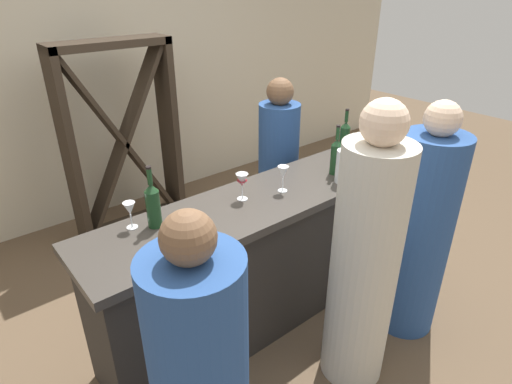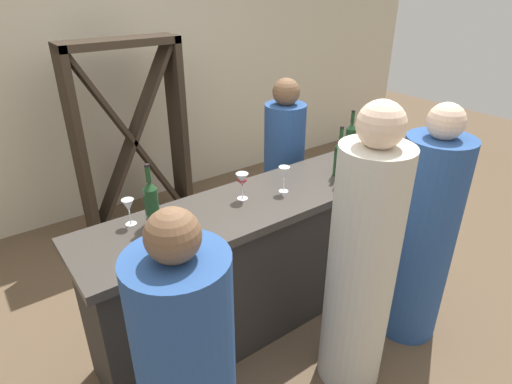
{
  "view_description": "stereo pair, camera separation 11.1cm",
  "coord_description": "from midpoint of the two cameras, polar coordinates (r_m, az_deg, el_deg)",
  "views": [
    {
      "loc": [
        -1.41,
        -1.71,
        2.11
      ],
      "look_at": [
        0.0,
        0.0,
        0.98
      ],
      "focal_mm": 30.0,
      "sensor_mm": 36.0,
      "label": 1
    },
    {
      "loc": [
        -1.32,
        -1.78,
        2.11
      ],
      "look_at": [
        0.0,
        0.0,
        0.98
      ],
      "focal_mm": 30.0,
      "sensor_mm": 36.0,
      "label": 2
    }
  ],
  "objects": [
    {
      "name": "wine_glass_near_right",
      "position": [
        2.3,
        -15.32,
        -1.9
      ],
      "size": [
        0.06,
        0.06,
        0.15
      ],
      "color": "white",
      "rests_on": "bar_counter"
    },
    {
      "name": "person_server_behind",
      "position": [
        3.4,
        4.62,
        2.01
      ],
      "size": [
        0.31,
        0.31,
        1.45
      ],
      "rotation": [
        0.0,
        0.0,
        -1.57
      ],
      "color": "#284C8C",
      "rests_on": "ground"
    },
    {
      "name": "person_center_guest",
      "position": [
        1.88,
        -7.25,
        -23.69
      ],
      "size": [
        0.48,
        0.48,
        1.44
      ],
      "rotation": [
        0.0,
        0.0,
        1.87
      ],
      "color": "#284C8C",
      "rests_on": "ground"
    },
    {
      "name": "wine_bottle_center_olive_green",
      "position": [
        3.19,
        13.48,
        6.97
      ],
      "size": [
        0.07,
        0.07,
        0.33
      ],
      "color": "#193D1E",
      "rests_on": "bar_counter"
    },
    {
      "name": "wine_rack",
      "position": [
        3.84,
        -15.42,
        6.66
      ],
      "size": [
        0.95,
        0.28,
        1.67
      ],
      "color": "#33281E",
      "rests_on": "ground"
    },
    {
      "name": "wine_glass_near_left",
      "position": [
        2.56,
        5.01,
        2.4
      ],
      "size": [
        0.07,
        0.07,
        0.16
      ],
      "color": "white",
      "rests_on": "bar_counter"
    },
    {
      "name": "ground_plane",
      "position": [
        3.06,
        1.09,
        -16.52
      ],
      "size": [
        12.0,
        12.0,
        0.0
      ],
      "primitive_type": "plane",
      "color": "brown"
    },
    {
      "name": "wine_glass_near_center",
      "position": [
        2.47,
        -0.56,
        1.48
      ],
      "size": [
        0.07,
        0.07,
        0.16
      ],
      "color": "white",
      "rests_on": "bar_counter"
    },
    {
      "name": "wine_bottle_leftmost_olive_green",
      "position": [
        2.27,
        -12.42,
        -1.29
      ],
      "size": [
        0.07,
        0.07,
        0.34
      ],
      "color": "#193D1E",
      "rests_on": "bar_counter"
    },
    {
      "name": "wine_bottle_second_left_olive_green",
      "position": [
        2.83,
        12.15,
        4.54
      ],
      "size": [
        0.07,
        0.07,
        0.33
      ],
      "color": "#193D1E",
      "rests_on": "bar_counter"
    },
    {
      "name": "bar_counter",
      "position": [
        2.76,
        1.17,
        -9.46
      ],
      "size": [
        2.15,
        0.55,
        0.93
      ],
      "color": "#2A2723",
      "rests_on": "ground"
    },
    {
      "name": "person_left_guest",
      "position": [
        2.32,
        15.25,
        -9.66
      ],
      "size": [
        0.38,
        0.38,
        1.63
      ],
      "rotation": [
        0.0,
        0.0,
        1.63
      ],
      "color": "beige",
      "rests_on": "ground"
    },
    {
      "name": "water_pitcher",
      "position": [
        2.73,
        13.27,
        3.1
      ],
      "size": [
        0.12,
        0.12,
        0.21
      ],
      "color": "silver",
      "rests_on": "bar_counter"
    },
    {
      "name": "back_wall",
      "position": [
        4.24,
        -17.94,
        16.18
      ],
      "size": [
        8.0,
        0.1,
        2.8
      ],
      "primitive_type": "cube",
      "color": "beige",
      "rests_on": "ground"
    },
    {
      "name": "person_right_guest",
      "position": [
        2.79,
        22.32,
        -5.65
      ],
      "size": [
        0.43,
        0.43,
        1.52
      ],
      "rotation": [
        0.0,
        0.0,
        1.72
      ],
      "color": "#284C8C",
      "rests_on": "ground"
    }
  ]
}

